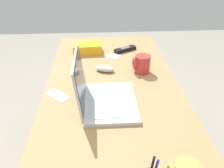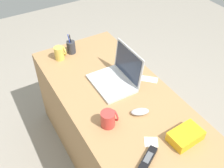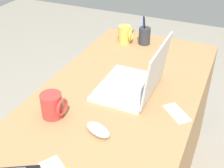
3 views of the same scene
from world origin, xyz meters
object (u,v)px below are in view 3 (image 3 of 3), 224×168
object	(u,v)px
laptop	(136,82)
coffee_mug_tall	(53,105)
coffee_mug_white	(125,34)
computer_mouse	(98,130)
pen_holder	(145,36)

from	to	relation	value
laptop	coffee_mug_tall	bearing A→B (deg)	-38.28
laptop	coffee_mug_white	size ratio (longest dim) A/B	3.10
coffee_mug_tall	coffee_mug_white	bearing A→B (deg)	179.66
computer_mouse	coffee_mug_tall	world-z (taller)	coffee_mug_tall
computer_mouse	coffee_mug_white	world-z (taller)	coffee_mug_white
laptop	computer_mouse	world-z (taller)	laptop
laptop	computer_mouse	size ratio (longest dim) A/B	2.88
laptop	coffee_mug_white	bearing A→B (deg)	-153.10
laptop	coffee_mug_white	xyz separation A→B (m)	(-0.47, -0.24, 0.00)
laptop	pen_holder	xyz separation A→B (m)	(-0.50, -0.13, 0.00)
laptop	coffee_mug_tall	world-z (taller)	laptop
computer_mouse	pen_holder	xyz separation A→B (m)	(-0.83, -0.10, 0.03)
coffee_mug_white	computer_mouse	bearing A→B (deg)	14.62
coffee_mug_tall	pen_holder	world-z (taller)	pen_holder
coffee_mug_tall	pen_holder	size ratio (longest dim) A/B	0.60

